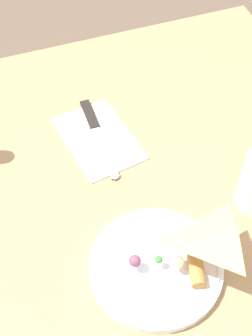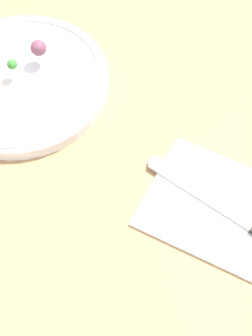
% 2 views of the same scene
% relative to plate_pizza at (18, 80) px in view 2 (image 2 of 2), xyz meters
% --- Properties ---
extents(ground_plane, '(6.00, 6.00, 0.00)m').
position_rel_plate_pizza_xyz_m(ground_plane, '(0.02, 0.06, -0.78)').
color(ground_plane, brown).
extents(plate_pizza, '(0.22, 0.22, 0.05)m').
position_rel_plate_pizza_xyz_m(plate_pizza, '(0.00, 0.00, 0.00)').
color(plate_pizza, white).
rests_on(plate_pizza, dining_table).
extents(napkin_folded, '(0.20, 0.15, 0.00)m').
position_rel_plate_pizza_xyz_m(napkin_folded, '(-0.31, -0.00, -0.01)').
color(napkin_folded, white).
rests_on(napkin_folded, dining_table).
extents(butter_knife, '(0.22, 0.02, 0.01)m').
position_rel_plate_pizza_xyz_m(butter_knife, '(-0.32, -0.00, -0.01)').
color(butter_knife, black).
rests_on(butter_knife, napkin_folded).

